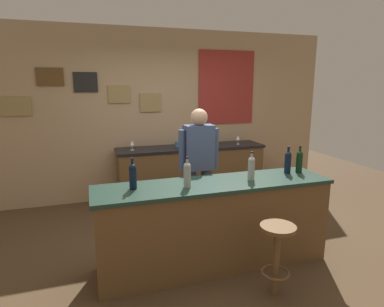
{
  "coord_description": "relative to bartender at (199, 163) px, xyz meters",
  "views": [
    {
      "loc": [
        -1.2,
        -3.36,
        1.91
      ],
      "look_at": [
        0.03,
        0.45,
        1.05
      ],
      "focal_mm": 30.26,
      "sensor_mm": 36.0,
      "label": 1
    }
  ],
  "objects": [
    {
      "name": "ground_plane",
      "position": [
        -0.09,
        -0.37,
        -0.94
      ],
      "size": [
        10.0,
        10.0,
        0.0
      ],
      "primitive_type": "plane",
      "color": "#4C3823"
    },
    {
      "name": "back_wall",
      "position": [
        -0.08,
        1.66,
        0.48
      ],
      "size": [
        6.0,
        0.09,
        2.8
      ],
      "color": "tan",
      "rests_on": "ground_plane"
    },
    {
      "name": "bar_counter",
      "position": [
        -0.09,
        -0.77,
        -0.47
      ],
      "size": [
        2.47,
        0.6,
        0.92
      ],
      "color": "brown",
      "rests_on": "ground_plane"
    },
    {
      "name": "side_counter",
      "position": [
        0.31,
        1.28,
        -0.48
      ],
      "size": [
        2.46,
        0.56,
        0.9
      ],
      "color": "brown",
      "rests_on": "ground_plane"
    },
    {
      "name": "bartender",
      "position": [
        0.0,
        0.0,
        0.0
      ],
      "size": [
        0.52,
        0.21,
        1.62
      ],
      "color": "#384766",
      "rests_on": "ground_plane"
    },
    {
      "name": "bar_stool",
      "position": [
        0.26,
        -1.42,
        -0.48
      ],
      "size": [
        0.32,
        0.32,
        0.68
      ],
      "color": "brown",
      "rests_on": "ground_plane"
    },
    {
      "name": "wine_bottle_a",
      "position": [
        -0.92,
        -0.72,
        0.12
      ],
      "size": [
        0.07,
        0.07,
        0.31
      ],
      "color": "black",
      "rests_on": "bar_counter"
    },
    {
      "name": "wine_bottle_b",
      "position": [
        -0.41,
        -0.83,
        0.12
      ],
      "size": [
        0.07,
        0.07,
        0.31
      ],
      "color": "#999E99",
      "rests_on": "bar_counter"
    },
    {
      "name": "wine_bottle_c",
      "position": [
        0.31,
        -0.8,
        0.12
      ],
      "size": [
        0.07,
        0.07,
        0.31
      ],
      "color": "#999E99",
      "rests_on": "bar_counter"
    },
    {
      "name": "wine_bottle_d",
      "position": [
        0.83,
        -0.68,
        0.12
      ],
      "size": [
        0.07,
        0.07,
        0.31
      ],
      "color": "black",
      "rests_on": "bar_counter"
    },
    {
      "name": "wine_bottle_e",
      "position": [
        0.98,
        -0.69,
        0.12
      ],
      "size": [
        0.07,
        0.07,
        0.31
      ],
      "color": "black",
      "rests_on": "bar_counter"
    },
    {
      "name": "wine_glass_a",
      "position": [
        -0.66,
        1.27,
        0.07
      ],
      "size": [
        0.07,
        0.07,
        0.16
      ],
      "color": "silver",
      "rests_on": "side_counter"
    },
    {
      "name": "wine_glass_b",
      "position": [
        0.48,
        1.32,
        0.07
      ],
      "size": [
        0.07,
        0.07,
        0.16
      ],
      "color": "silver",
      "rests_on": "side_counter"
    },
    {
      "name": "wine_glass_c",
      "position": [
        1.13,
        1.23,
        0.07
      ],
      "size": [
        0.07,
        0.07,
        0.16
      ],
      "color": "silver",
      "rests_on": "side_counter"
    },
    {
      "name": "coffee_mug",
      "position": [
        0.08,
        1.31,
        0.01
      ],
      "size": [
        0.12,
        0.08,
        0.09
      ],
      "color": "#336699",
      "rests_on": "side_counter"
    }
  ]
}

